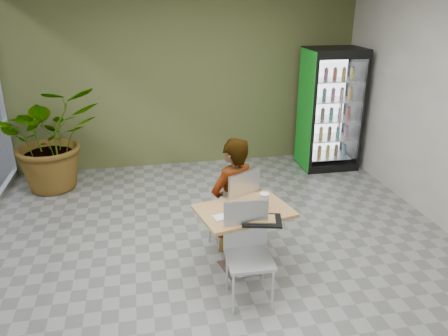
# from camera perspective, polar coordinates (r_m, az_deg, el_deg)

# --- Properties ---
(ground) EXTENTS (7.00, 7.00, 0.00)m
(ground) POSITION_cam_1_polar(r_m,az_deg,el_deg) (5.02, 0.35, -13.49)
(ground) COLOR gray
(ground) RESTS_ON ground
(room_envelope) EXTENTS (6.00, 7.00, 3.20)m
(room_envelope) POSITION_cam_1_polar(r_m,az_deg,el_deg) (4.30, 0.40, 4.19)
(room_envelope) COLOR silver
(room_envelope) RESTS_ON ground
(dining_table) EXTENTS (1.10, 0.88, 0.75)m
(dining_table) POSITION_cam_1_polar(r_m,az_deg,el_deg) (4.81, 2.58, -7.68)
(dining_table) COLOR tan
(dining_table) RESTS_ON ground
(chair_far) EXTENTS (0.62, 0.62, 1.03)m
(chair_far) POSITION_cam_1_polar(r_m,az_deg,el_deg) (5.17, 1.81, -4.59)
(chair_far) COLOR silver
(chair_far) RESTS_ON ground
(chair_near) EXTENTS (0.47, 0.47, 1.01)m
(chair_near) POSITION_cam_1_polar(r_m,az_deg,el_deg) (4.40, 3.09, -9.86)
(chair_near) COLOR silver
(chair_near) RESTS_ON ground
(seated_woman) EXTENTS (0.74, 0.65, 1.70)m
(seated_woman) POSITION_cam_1_polar(r_m,az_deg,el_deg) (5.22, 1.14, -4.96)
(seated_woman) COLOR black
(seated_woman) RESTS_ON ground
(pizza_plate) EXTENTS (0.29, 0.22, 0.03)m
(pizza_plate) POSITION_cam_1_polar(r_m,az_deg,el_deg) (4.73, 2.65, -5.06)
(pizza_plate) COLOR white
(pizza_plate) RESTS_ON dining_table
(soda_cup) EXTENTS (0.10, 0.10, 0.18)m
(soda_cup) POSITION_cam_1_polar(r_m,az_deg,el_deg) (4.70, 5.28, -4.36)
(soda_cup) COLOR white
(soda_cup) RESTS_ON dining_table
(napkin_stack) EXTENTS (0.16, 0.16, 0.02)m
(napkin_stack) POSITION_cam_1_polar(r_m,az_deg,el_deg) (4.52, -0.48, -6.50)
(napkin_stack) COLOR white
(napkin_stack) RESTS_ON dining_table
(cafeteria_tray) EXTENTS (0.46, 0.38, 0.02)m
(cafeteria_tray) POSITION_cam_1_polar(r_m,az_deg,el_deg) (4.48, 4.95, -6.83)
(cafeteria_tray) COLOR black
(cafeteria_tray) RESTS_ON dining_table
(beverage_fridge) EXTENTS (0.96, 0.74, 2.08)m
(beverage_fridge) POSITION_cam_1_polar(r_m,az_deg,el_deg) (7.83, 13.71, 7.44)
(beverage_fridge) COLOR black
(beverage_fridge) RESTS_ON ground
(potted_plant) EXTENTS (1.85, 1.73, 1.64)m
(potted_plant) POSITION_cam_1_polar(r_m,az_deg,el_deg) (7.28, -21.68, 3.66)
(potted_plant) COLOR #295E25
(potted_plant) RESTS_ON ground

